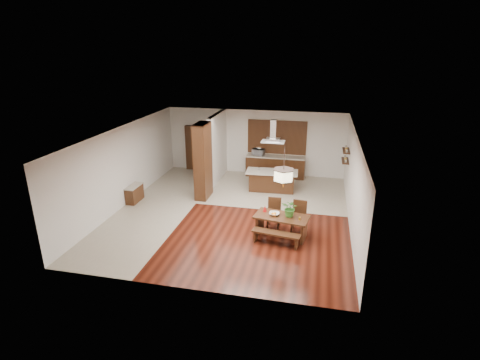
% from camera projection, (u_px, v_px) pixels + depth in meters
% --- Properties ---
extents(room_shell, '(9.00, 9.04, 2.92)m').
position_uv_depth(room_shell, '(231.00, 157.00, 12.51)').
color(room_shell, '#331009').
rests_on(room_shell, ground).
extents(tile_hallway, '(2.50, 9.00, 0.01)m').
position_uv_depth(tile_hallway, '(159.00, 206.00, 13.76)').
color(tile_hallway, '#B4AA96').
rests_on(tile_hallway, ground).
extents(tile_kitchen, '(5.50, 4.00, 0.01)m').
position_uv_depth(tile_kitchen, '(276.00, 190.00, 15.26)').
color(tile_kitchen, '#B4AA96').
rests_on(tile_kitchen, ground).
extents(soffit_band, '(8.00, 9.00, 0.02)m').
position_uv_depth(soffit_band, '(231.00, 132.00, 12.23)').
color(soffit_band, '#361F0D').
rests_on(soffit_band, room_shell).
extents(partition_pier, '(0.45, 1.00, 2.90)m').
position_uv_depth(partition_pier, '(203.00, 161.00, 14.11)').
color(partition_pier, black).
rests_on(partition_pier, ground).
extents(partition_stub, '(0.18, 2.40, 2.90)m').
position_uv_depth(partition_stub, '(218.00, 147.00, 16.04)').
color(partition_stub, silver).
rests_on(partition_stub, ground).
extents(hallway_console, '(0.37, 0.88, 0.63)m').
position_uv_depth(hallway_console, '(134.00, 194.00, 14.06)').
color(hallway_console, black).
rests_on(hallway_console, ground).
extents(hallway_doorway, '(1.10, 0.20, 2.10)m').
position_uv_depth(hallway_doorway, '(197.00, 148.00, 17.44)').
color(hallway_doorway, black).
rests_on(hallway_doorway, ground).
extents(rear_counter, '(2.60, 0.62, 0.95)m').
position_uv_depth(rear_counter, '(275.00, 166.00, 16.71)').
color(rear_counter, black).
rests_on(rear_counter, ground).
extents(kitchen_window, '(2.60, 0.08, 1.50)m').
position_uv_depth(kitchen_window, '(277.00, 137.00, 16.52)').
color(kitchen_window, '#995E2E').
rests_on(kitchen_window, room_shell).
extents(shelf_lower, '(0.26, 0.90, 0.04)m').
position_uv_depth(shelf_lower, '(345.00, 161.00, 14.35)').
color(shelf_lower, black).
rests_on(shelf_lower, room_shell).
extents(shelf_upper, '(0.26, 0.90, 0.04)m').
position_uv_depth(shelf_upper, '(346.00, 151.00, 14.21)').
color(shelf_upper, black).
rests_on(shelf_upper, room_shell).
extents(dining_table, '(1.74, 1.07, 0.68)m').
position_uv_depth(dining_table, '(282.00, 221.00, 11.44)').
color(dining_table, black).
rests_on(dining_table, ground).
extents(dining_bench, '(1.46, 0.52, 0.40)m').
position_uv_depth(dining_bench, '(276.00, 239.00, 11.03)').
color(dining_bench, black).
rests_on(dining_bench, ground).
extents(dining_chair_left, '(0.43, 0.43, 0.96)m').
position_uv_depth(dining_chair_left, '(274.00, 213.00, 12.02)').
color(dining_chair_left, black).
rests_on(dining_chair_left, ground).
extents(dining_chair_right, '(0.48, 0.48, 0.99)m').
position_uv_depth(dining_chair_right, '(298.00, 217.00, 11.73)').
color(dining_chair_right, black).
rests_on(dining_chair_right, ground).
extents(pendant_lantern, '(0.64, 0.64, 1.31)m').
position_uv_depth(pendant_lantern, '(284.00, 167.00, 10.85)').
color(pendant_lantern, beige).
rests_on(pendant_lantern, room_shell).
extents(foliage_plant, '(0.61, 0.57, 0.54)m').
position_uv_depth(foliage_plant, '(290.00, 208.00, 11.26)').
color(foliage_plant, '#347125').
rests_on(foliage_plant, dining_table).
extents(fruit_bowl, '(0.31, 0.31, 0.08)m').
position_uv_depth(fruit_bowl, '(274.00, 214.00, 11.44)').
color(fruit_bowl, beige).
rests_on(fruit_bowl, dining_table).
extents(napkin_cone, '(0.15, 0.15, 0.20)m').
position_uv_depth(napkin_cone, '(265.00, 209.00, 11.66)').
color(napkin_cone, '#A10C0B').
rests_on(napkin_cone, dining_table).
extents(gold_ornament, '(0.07, 0.07, 0.09)m').
position_uv_depth(gold_ornament, '(300.00, 218.00, 11.11)').
color(gold_ornament, gold).
rests_on(gold_ornament, dining_table).
extents(kitchen_island, '(2.08, 0.98, 0.84)m').
position_uv_depth(kitchen_island, '(272.00, 181.00, 15.06)').
color(kitchen_island, black).
rests_on(kitchen_island, ground).
extents(range_hood, '(0.90, 0.55, 0.87)m').
position_uv_depth(range_hood, '(273.00, 131.00, 14.38)').
color(range_hood, silver).
rests_on(range_hood, room_shell).
extents(island_cup, '(0.15, 0.15, 0.09)m').
position_uv_depth(island_cup, '(281.00, 171.00, 14.75)').
color(island_cup, white).
rests_on(island_cup, kitchen_island).
extents(microwave, '(0.58, 0.45, 0.29)m').
position_uv_depth(microwave, '(258.00, 152.00, 16.64)').
color(microwave, '#B8B9BF').
rests_on(microwave, rear_counter).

